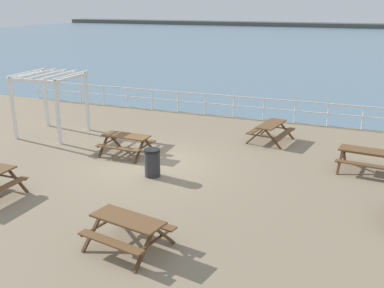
{
  "coord_description": "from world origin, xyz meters",
  "views": [
    {
      "loc": [
        6.92,
        -13.47,
        5.6
      ],
      "look_at": [
        1.4,
        0.43,
        0.8
      ],
      "focal_mm": 41.68,
      "sensor_mm": 36.0,
      "label": 1
    }
  ],
  "objects": [
    {
      "name": "picnic_table_near_left",
      "position": [
        3.4,
        4.31,
        0.58
      ],
      "size": [
        1.78,
        2.01,
        0.8
      ],
      "rotation": [
        0.0,
        0.0,
        1.41
      ],
      "color": "brown",
      "rests_on": "ground"
    },
    {
      "name": "litter_bin",
      "position": [
        0.54,
        -1.01,
        0.48
      ],
      "size": [
        0.55,
        0.55,
        0.95
      ],
      "color": "#2D2D33",
      "rests_on": "ground"
    },
    {
      "name": "distant_shoreline",
      "position": [
        0.0,
        95.75,
        0.0
      ],
      "size": [
        142.0,
        6.0,
        1.8
      ],
      "primitive_type": "cube",
      "color": "#4C4C47",
      "rests_on": "ground"
    },
    {
      "name": "picnic_table_seaward",
      "position": [
        2.06,
        -5.32,
        0.58
      ],
      "size": [
        2.05,
        1.82,
        0.8
      ],
      "rotation": [
        0.0,
        0.0,
        -0.19
      ],
      "color": "brown",
      "rests_on": "ground"
    },
    {
      "name": "lattice_pergola",
      "position": [
        -5.73,
        1.83,
        2.0
      ],
      "size": [
        2.55,
        2.67,
        2.7
      ],
      "rotation": [
        0.0,
        0.0,
        0.05
      ],
      "color": "white",
      "rests_on": "ground"
    },
    {
      "name": "ground_plane",
      "position": [
        0.0,
        0.0,
        -0.1
      ],
      "size": [
        30.0,
        24.0,
        0.2
      ],
      "primitive_type": "cube",
      "color": "gray"
    },
    {
      "name": "picnic_table_far_right",
      "position": [
        7.16,
        2.07,
        0.58
      ],
      "size": [
        1.96,
        1.72,
        0.8
      ],
      "rotation": [
        0.0,
        0.0,
        -0.11
      ],
      "color": "brown",
      "rests_on": "ground"
    },
    {
      "name": "sea_band",
      "position": [
        0.0,
        52.75,
        0.0
      ],
      "size": [
        142.0,
        90.0,
        0.01
      ],
      "primitive_type": "cube",
      "color": "slate",
      "rests_on": "ground"
    },
    {
      "name": "seaward_railing",
      "position": [
        -0.0,
        7.75,
        0.73
      ],
      "size": [
        23.07,
        0.07,
        1.08
      ],
      "color": "white",
      "rests_on": "ground"
    },
    {
      "name": "picnic_table_mid_centre",
      "position": [
        -1.36,
        0.61,
        0.58
      ],
      "size": [
        1.83,
        1.58,
        0.8
      ],
      "rotation": [
        0.0,
        0.0,
        -0.02
      ],
      "color": "brown",
      "rests_on": "ground"
    }
  ]
}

